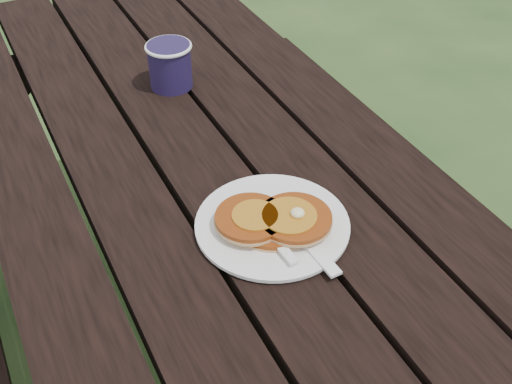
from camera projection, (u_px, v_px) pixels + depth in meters
name	position (u px, v px, depth m)	size (l,w,h in m)	color
picnic_table	(212.00, 302.00, 1.41)	(1.36, 1.80, 0.75)	black
plate	(272.00, 225.00, 1.04)	(0.24, 0.24, 0.01)	white
pancake_stack	(274.00, 220.00, 1.02)	(0.18, 0.15, 0.04)	#8E3B10
knife	(304.00, 238.00, 1.00)	(0.02, 0.18, 0.01)	white
fork	(276.00, 241.00, 0.99)	(0.03, 0.16, 0.01)	white
coffee_cup	(170.00, 63.00, 1.35)	(0.10, 0.10, 0.10)	#1F163C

